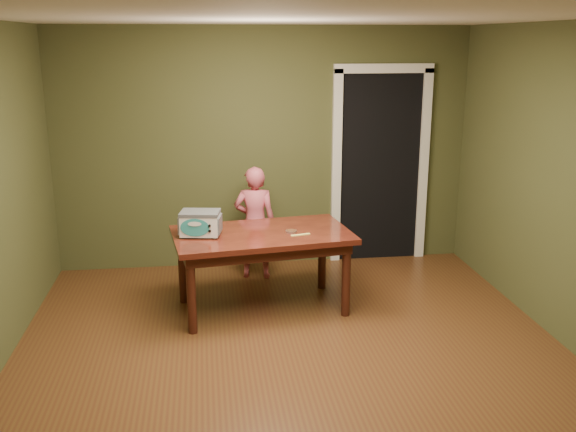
{
  "coord_description": "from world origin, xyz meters",
  "views": [
    {
      "loc": [
        -0.66,
        -4.39,
        2.45
      ],
      "look_at": [
        0.06,
        1.0,
        0.95
      ],
      "focal_mm": 40.0,
      "sensor_mm": 36.0,
      "label": 1
    }
  ],
  "objects": [
    {
      "name": "doorway",
      "position": [
        1.3,
        2.78,
        1.06
      ],
      "size": [
        1.1,
        0.66,
        2.25
      ],
      "color": "black",
      "rests_on": "ground"
    },
    {
      "name": "child",
      "position": [
        -0.15,
        2.05,
        0.6
      ],
      "size": [
        0.48,
        0.36,
        1.2
      ],
      "primitive_type": "imported",
      "rotation": [
        0.0,
        0.0,
        2.97
      ],
      "color": "#C65162",
      "rests_on": "floor"
    },
    {
      "name": "toy_oven",
      "position": [
        -0.71,
        1.16,
        0.87
      ],
      "size": [
        0.4,
        0.3,
        0.23
      ],
      "rotation": [
        0.0,
        0.0,
        -0.16
      ],
      "color": "#4C4F54",
      "rests_on": "dining_table"
    },
    {
      "name": "floor",
      "position": [
        0.0,
        0.0,
        0.0
      ],
      "size": [
        5.0,
        5.0,
        0.0
      ],
      "primitive_type": "plane",
      "color": "#533317",
      "rests_on": "ground"
    },
    {
      "name": "spatula",
      "position": [
        0.18,
        1.06,
        0.75
      ],
      "size": [
        0.18,
        0.06,
        0.01
      ],
      "primitive_type": "cube",
      "rotation": [
        0.0,
        0.0,
        0.22
      ],
      "color": "#FDF46E",
      "rests_on": "dining_table"
    },
    {
      "name": "room_shell",
      "position": [
        0.0,
        0.0,
        1.71
      ],
      "size": [
        4.52,
        5.02,
        2.61
      ],
      "color": "#414525",
      "rests_on": "ground"
    },
    {
      "name": "baking_pan",
      "position": [
        0.11,
        1.16,
        0.76
      ],
      "size": [
        0.1,
        0.1,
        0.02
      ],
      "color": "silver",
      "rests_on": "dining_table"
    },
    {
      "name": "dining_table",
      "position": [
        -0.15,
        1.2,
        0.65
      ],
      "size": [
        1.7,
        1.1,
        0.75
      ],
      "rotation": [
        0.0,
        0.0,
        0.13
      ],
      "color": "#39130D",
      "rests_on": "floor"
    }
  ]
}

